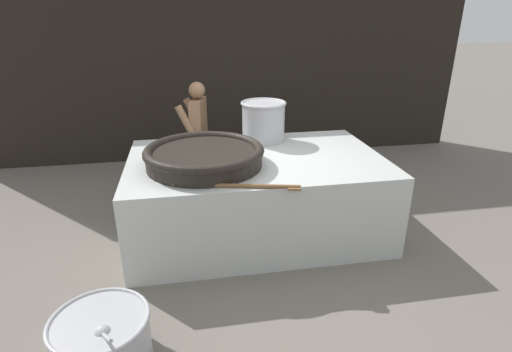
{
  "coord_description": "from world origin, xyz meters",
  "views": [
    {
      "loc": [
        -0.77,
        -4.28,
        2.48
      ],
      "look_at": [
        0.0,
        0.0,
        0.71
      ],
      "focal_mm": 28.0,
      "sensor_mm": 36.0,
      "label": 1
    }
  ],
  "objects_px": {
    "giant_wok_near": "(204,155)",
    "stock_pot": "(263,121)",
    "prep_bowl_vegetables": "(102,337)",
    "cook": "(199,135)"
  },
  "relations": [
    {
      "from": "giant_wok_near",
      "to": "prep_bowl_vegetables",
      "type": "bearing_deg",
      "value": -119.32
    },
    {
      "from": "giant_wok_near",
      "to": "prep_bowl_vegetables",
      "type": "height_order",
      "value": "giant_wok_near"
    },
    {
      "from": "giant_wok_near",
      "to": "stock_pot",
      "type": "distance_m",
      "value": 1.15
    },
    {
      "from": "stock_pot",
      "to": "prep_bowl_vegetables",
      "type": "bearing_deg",
      "value": -125.38
    },
    {
      "from": "stock_pot",
      "to": "cook",
      "type": "bearing_deg",
      "value": 142.1
    },
    {
      "from": "giant_wok_near",
      "to": "stock_pot",
      "type": "xyz_separation_m",
      "value": [
        0.81,
        0.8,
        0.15
      ]
    },
    {
      "from": "stock_pot",
      "to": "prep_bowl_vegetables",
      "type": "xyz_separation_m",
      "value": [
        -1.71,
        -2.41,
        -0.99
      ]
    },
    {
      "from": "cook",
      "to": "prep_bowl_vegetables",
      "type": "xyz_separation_m",
      "value": [
        -0.9,
        -3.04,
        -0.66
      ]
    },
    {
      "from": "cook",
      "to": "prep_bowl_vegetables",
      "type": "bearing_deg",
      "value": 87.46
    },
    {
      "from": "prep_bowl_vegetables",
      "to": "giant_wok_near",
      "type": "bearing_deg",
      "value": 60.68
    }
  ]
}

